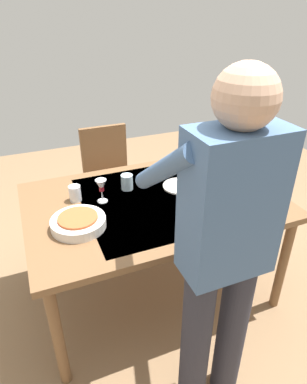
% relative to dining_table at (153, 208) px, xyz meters
% --- Properties ---
extents(ground_plane, '(6.00, 6.00, 0.00)m').
position_rel_dining_table_xyz_m(ground_plane, '(0.00, 0.00, -0.69)').
color(ground_plane, '#846647').
extents(dining_table, '(1.57, 1.06, 0.76)m').
position_rel_dining_table_xyz_m(dining_table, '(0.00, 0.00, 0.00)').
color(dining_table, brown).
rests_on(dining_table, ground_plane).
extents(chair_near, '(0.40, 0.40, 0.91)m').
position_rel_dining_table_xyz_m(chair_near, '(0.05, -0.91, -0.16)').
color(chair_near, '#523019').
rests_on(chair_near, ground_plane).
extents(person_server, '(0.42, 0.61, 1.69)m').
position_rel_dining_table_xyz_m(person_server, '(0.02, 0.79, 0.28)').
color(person_server, '#2D2D38').
rests_on(person_server, ground_plane).
extents(wine_bottle, '(0.07, 0.07, 0.30)m').
position_rel_dining_table_xyz_m(wine_bottle, '(-0.08, 0.32, 0.18)').
color(wine_bottle, black).
rests_on(wine_bottle, dining_table).
extents(wine_glass_left, '(0.07, 0.07, 0.15)m').
position_rel_dining_table_xyz_m(wine_glass_left, '(0.30, -0.09, 0.17)').
color(wine_glass_left, white).
rests_on(wine_glass_left, dining_table).
extents(water_cup_near_left, '(0.08, 0.08, 0.10)m').
position_rel_dining_table_xyz_m(water_cup_near_left, '(0.11, -0.19, 0.12)').
color(water_cup_near_left, silver).
rests_on(water_cup_near_left, dining_table).
extents(water_cup_near_right, '(0.07, 0.07, 0.10)m').
position_rel_dining_table_xyz_m(water_cup_near_right, '(0.45, -0.17, 0.12)').
color(water_cup_near_right, silver).
rests_on(water_cup_near_right, dining_table).
extents(serving_bowl_pasta, '(0.30, 0.30, 0.07)m').
position_rel_dining_table_xyz_m(serving_bowl_pasta, '(0.49, 0.12, 0.10)').
color(serving_bowl_pasta, silver).
rests_on(serving_bowl_pasta, dining_table).
extents(side_bowl_salad, '(0.18, 0.18, 0.07)m').
position_rel_dining_table_xyz_m(side_bowl_salad, '(-0.50, 0.18, 0.10)').
color(side_bowl_salad, silver).
rests_on(side_bowl_salad, dining_table).
extents(dinner_plate_near, '(0.23, 0.23, 0.01)m').
position_rel_dining_table_xyz_m(dinner_plate_near, '(-0.22, -0.08, 0.07)').
color(dinner_plate_near, silver).
rests_on(dinner_plate_near, dining_table).
extents(table_knife, '(0.09, 0.19, 0.00)m').
position_rel_dining_table_xyz_m(table_knife, '(-0.56, -0.15, 0.07)').
color(table_knife, silver).
rests_on(table_knife, dining_table).
extents(table_fork, '(0.02, 0.18, 0.00)m').
position_rel_dining_table_xyz_m(table_fork, '(-0.29, -0.36, 0.07)').
color(table_fork, silver).
rests_on(table_fork, dining_table).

